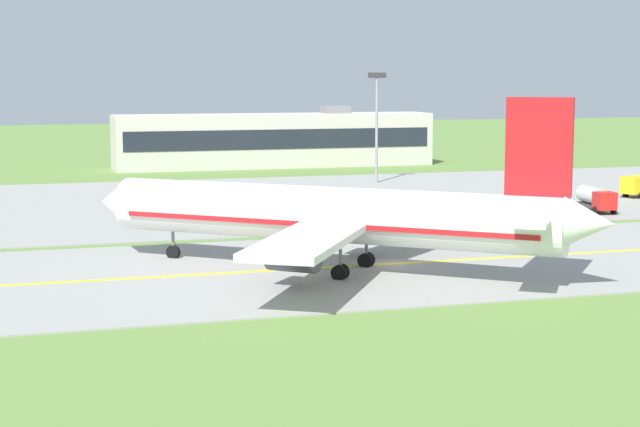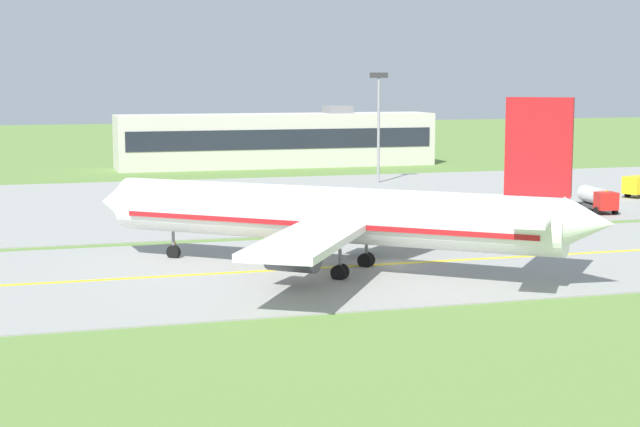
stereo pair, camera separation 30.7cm
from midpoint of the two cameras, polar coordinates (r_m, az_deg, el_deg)
The scene contains 9 objects.
ground_plane at distance 76.36m, azimuth 4.00°, elevation -2.92°, with size 500.00×500.00×0.00m, color olive.
taxiway_strip at distance 76.35m, azimuth 4.00°, elevation -2.88°, with size 240.00×28.00×0.10m, color gray.
apron_pad at distance 118.84m, azimuth 1.37°, elevation 0.89°, with size 140.00×52.00×0.10m, color gray.
taxiway_centreline at distance 76.34m, azimuth 4.00°, elevation -2.84°, with size 220.00×0.60×0.01m, color yellow.
airplane_lead at distance 72.90m, azimuth 0.92°, elevation -0.12°, with size 32.88×29.53×12.70m.
service_truck_baggage at distance 109.54m, azimuth 15.39°, elevation 0.83°, with size 2.90×6.20×2.65m.
terminal_building at distance 161.53m, azimuth -2.36°, elevation 4.14°, with size 50.59×8.73×9.58m.
apron_light_mast at distance 135.49m, azimuth 3.38°, elevation 5.64°, with size 2.40×0.50×14.70m.
traffic_cone_mid_edge at distance 84.92m, azimuth -8.05°, elevation -1.71°, with size 0.44×0.44×0.60m, color orange.
Camera 2 is at (-26.45, -70.26, 13.90)m, focal length 56.97 mm.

